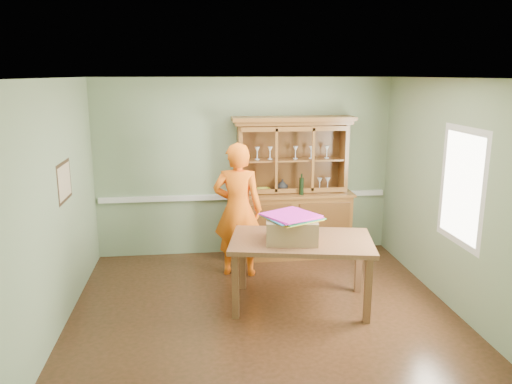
{
  "coord_description": "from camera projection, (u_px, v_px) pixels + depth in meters",
  "views": [
    {
      "loc": [
        -0.74,
        -5.47,
        2.74
      ],
      "look_at": [
        -0.02,
        0.4,
        1.34
      ],
      "focal_mm": 35.0,
      "sensor_mm": 36.0,
      "label": 1
    }
  ],
  "objects": [
    {
      "name": "chair_rail",
      "position": [
        245.0,
        196.0,
        7.7
      ],
      "size": [
        4.41,
        0.05,
        0.08
      ],
      "primitive_type": "cube",
      "color": "silver",
      "rests_on": "wall_back"
    },
    {
      "name": "wall_front",
      "position": [
        298.0,
        263.0,
        3.76
      ],
      "size": [
        4.5,
        0.0,
        4.5
      ],
      "primitive_type": "plane",
      "rotation": [
        -1.57,
        0.0,
        0.0
      ],
      "color": "gray",
      "rests_on": "floor"
    },
    {
      "name": "dining_table",
      "position": [
        301.0,
        247.0,
        5.93
      ],
      "size": [
        1.83,
        1.31,
        0.83
      ],
      "rotation": [
        0.0,
        0.0,
        -0.2
      ],
      "color": "brown",
      "rests_on": "floor"
    },
    {
      "name": "kite_stack",
      "position": [
        292.0,
        217.0,
        5.75
      ],
      "size": [
        0.72,
        0.72,
        0.05
      ],
      "rotation": [
        0.0,
        0.0,
        0.49
      ],
      "color": "yellow",
      "rests_on": "cardboard_box"
    },
    {
      "name": "person",
      "position": [
        238.0,
        210.0,
        6.83
      ],
      "size": [
        0.75,
        0.58,
        1.86
      ],
      "primitive_type": "imported",
      "rotation": [
        0.0,
        0.0,
        2.93
      ],
      "color": "orange",
      "rests_on": "floor"
    },
    {
      "name": "wall_left",
      "position": [
        58.0,
        205.0,
        5.42
      ],
      "size": [
        0.0,
        4.0,
        4.0
      ],
      "primitive_type": "plane",
      "rotation": [
        1.57,
        0.0,
        1.57
      ],
      "color": "gray",
      "rests_on": "floor"
    },
    {
      "name": "wall_right",
      "position": [
        449.0,
        193.0,
        5.96
      ],
      "size": [
        0.0,
        4.0,
        4.0
      ],
      "primitive_type": "plane",
      "rotation": [
        1.57,
        0.0,
        -1.57
      ],
      "color": "gray",
      "rests_on": "floor"
    },
    {
      "name": "cardboard_box",
      "position": [
        291.0,
        230.0,
        5.81
      ],
      "size": [
        0.65,
        0.55,
        0.27
      ],
      "primitive_type": "cube",
      "rotation": [
        0.0,
        0.0,
        -0.14
      ],
      "color": "#95704D",
      "rests_on": "dining_table"
    },
    {
      "name": "window_panel",
      "position": [
        461.0,
        187.0,
        5.63
      ],
      "size": [
        0.03,
        0.96,
        1.36
      ],
      "color": "silver",
      "rests_on": "wall_right"
    },
    {
      "name": "china_hutch",
      "position": [
        292.0,
        208.0,
        7.61
      ],
      "size": [
        1.81,
        0.6,
        2.13
      ],
      "color": "brown",
      "rests_on": "floor"
    },
    {
      "name": "wall_back",
      "position": [
        245.0,
        167.0,
        7.62
      ],
      "size": [
        4.5,
        0.0,
        4.5
      ],
      "primitive_type": "plane",
      "rotation": [
        1.57,
        0.0,
        0.0
      ],
      "color": "gray",
      "rests_on": "floor"
    },
    {
      "name": "framed_map",
      "position": [
        65.0,
        181.0,
        5.67
      ],
      "size": [
        0.03,
        0.6,
        0.46
      ],
      "color": "#352415",
      "rests_on": "wall_left"
    },
    {
      "name": "floor",
      "position": [
        262.0,
        308.0,
        6.0
      ],
      "size": [
        4.5,
        4.5,
        0.0
      ],
      "primitive_type": "plane",
      "color": "#4D2918",
      "rests_on": "ground"
    },
    {
      "name": "ceiling",
      "position": [
        263.0,
        78.0,
        5.38
      ],
      "size": [
        4.5,
        4.5,
        0.0
      ],
      "primitive_type": "plane",
      "rotation": [
        3.14,
        0.0,
        0.0
      ],
      "color": "white",
      "rests_on": "wall_back"
    }
  ]
}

